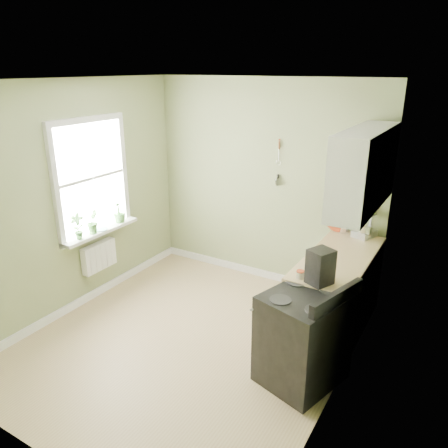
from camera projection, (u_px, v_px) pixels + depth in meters
The scene contains 21 objects.
floor at pixel (189, 341), 4.77m from camera, with size 3.20×3.60×0.02m, color tan.
ceiling at pixel (180, 79), 3.84m from camera, with size 3.20×3.60×0.02m, color white.
wall_back at pixel (264, 184), 5.77m from camera, with size 3.20×0.02×2.70m, color #8D9968.
wall_left at pixel (72, 200), 5.07m from camera, with size 0.02×3.60×2.70m, color #8D9968.
wall_right at pixel (347, 258), 3.53m from camera, with size 0.02×3.60×2.70m, color #8D9968.
base_cabinets at pixel (337, 296), 4.80m from camera, with size 0.60×1.60×0.87m, color silver.
countertop at pixel (339, 258), 4.65m from camera, with size 0.64×1.60×0.04m, color tan.
upper_cabinets at pixel (364, 169), 4.34m from camera, with size 0.35×1.40×0.80m, color silver.
window at pixel (91, 178), 5.24m from camera, with size 0.06×1.14×1.44m.
window_sill at pixel (101, 231), 5.43m from camera, with size 0.18×1.14×0.04m, color white.
radiator at pixel (99, 256), 5.52m from camera, with size 0.12×0.50×0.35m, color white.
wall_utensils at pixel (278, 170), 5.57m from camera, with size 0.02×0.14×0.58m.
stove at pixel (303, 338), 4.03m from camera, with size 0.82×0.87×1.01m.
stand_mixer at pixel (366, 223), 5.14m from camera, with size 0.28×0.36×0.39m.
kettle at pixel (345, 225), 5.27m from camera, with size 0.19×0.11×0.19m.
coffee_maker at pixel (320, 268), 4.02m from camera, with size 0.26×0.27×0.34m.
red_tray at pixel (340, 218), 5.28m from camera, with size 0.35×0.35×0.02m, color #B63B1C.
jar at pixel (300, 274), 4.15m from camera, with size 0.07×0.07×0.08m.
plant_a at pixel (77, 226), 5.07m from camera, with size 0.17×0.11×0.32m, color #407835.
plant_b at pixel (92, 222), 5.26m from camera, with size 0.16×0.13×0.29m, color #407835.
plant_c at pixel (119, 212), 5.64m from camera, with size 0.16×0.16×0.28m, color #407835.
Camera 1 is at (2.40, -3.28, 2.82)m, focal length 35.00 mm.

